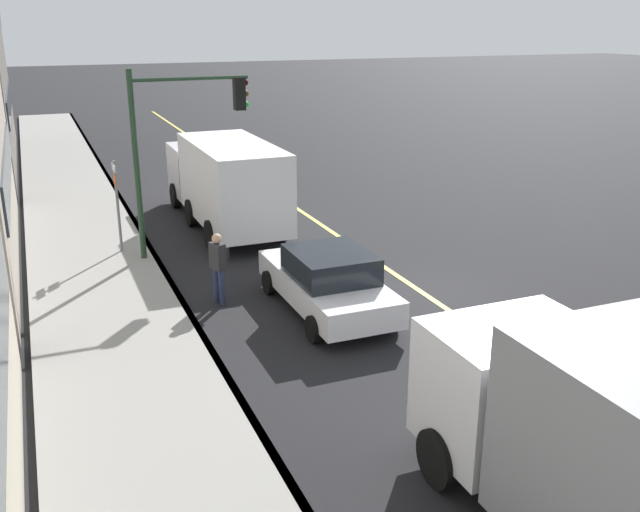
% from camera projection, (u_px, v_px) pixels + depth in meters
% --- Properties ---
extents(ground, '(200.00, 200.00, 0.00)m').
position_uv_depth(ground, '(427.00, 296.00, 17.72)').
color(ground, black).
extents(sidewalk_slab, '(80.00, 3.51, 0.15)m').
position_uv_depth(sidewalk_slab, '(120.00, 343.00, 15.00)').
color(sidewalk_slab, gray).
rests_on(sidewalk_slab, ground).
extents(curb_edge, '(80.00, 0.16, 0.15)m').
position_uv_depth(curb_edge, '(198.00, 330.00, 15.61)').
color(curb_edge, slate).
rests_on(curb_edge, ground).
extents(lane_stripe_center, '(80.00, 0.16, 0.01)m').
position_uv_depth(lane_stripe_center, '(427.00, 296.00, 17.72)').
color(lane_stripe_center, '#D8CC4C').
rests_on(lane_stripe_center, ground).
extents(car_white, '(4.61, 2.06, 1.53)m').
position_uv_depth(car_white, '(328.00, 281.00, 16.58)').
color(car_white, silver).
rests_on(car_white, ground).
extents(truck_white, '(7.84, 2.46, 2.91)m').
position_uv_depth(truck_white, '(225.00, 180.00, 23.23)').
color(truck_white, silver).
rests_on(truck_white, ground).
extents(pedestrian_with_backpack, '(0.47, 0.45, 1.77)m').
position_uv_depth(pedestrian_with_backpack, '(218.00, 263.00, 16.96)').
color(pedestrian_with_backpack, '#262D4C').
rests_on(pedestrian_with_backpack, ground).
extents(traffic_light_mast, '(0.28, 3.32, 5.35)m').
position_uv_depth(traffic_light_mast, '(181.00, 131.00, 19.45)').
color(traffic_light_mast, '#1E3823').
rests_on(traffic_light_mast, ground).
extents(street_sign_post, '(0.60, 0.08, 2.81)m').
position_uv_depth(street_sign_post, '(117.00, 201.00, 20.22)').
color(street_sign_post, slate).
rests_on(street_sign_post, ground).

